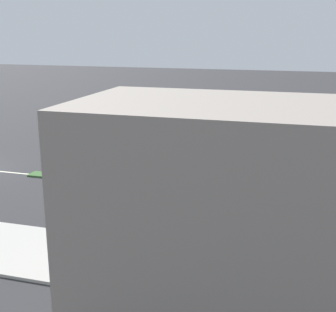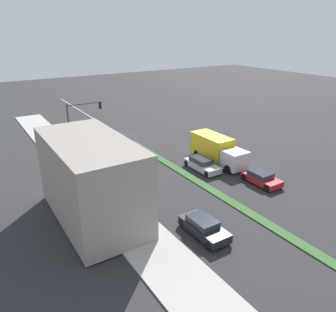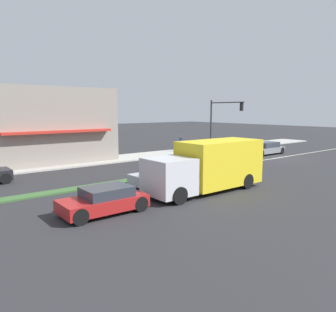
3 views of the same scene
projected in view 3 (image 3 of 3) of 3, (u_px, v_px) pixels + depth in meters
ground_plane at (119, 183)px, 20.99m from camera, size 160.00×160.00×0.00m
sidewalk_right at (60, 165)px, 27.65m from camera, size 4.00×73.00×0.12m
lane_marking_center at (279, 158)px, 32.10m from camera, size 0.16×60.00×0.01m
building_corner_store at (47, 125)px, 28.47m from camera, size 6.04×10.98×6.43m
traffic_signal_main at (221, 117)px, 35.18m from camera, size 4.59×0.34×5.60m
pedestrian at (181, 142)px, 37.30m from camera, size 0.34×0.34×1.61m
warning_aframe_sign at (235, 148)px, 36.31m from camera, size 0.45×0.53×0.84m
delivery_truck at (209, 166)px, 18.81m from camera, size 2.44×7.50×2.87m
sedan_silver at (165, 175)px, 20.48m from camera, size 1.78×4.41×1.32m
hatchback_red at (104, 200)px, 14.79m from camera, size 1.89×3.86×1.21m
suv_grey at (266, 149)px, 34.32m from camera, size 1.73×4.55×1.30m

